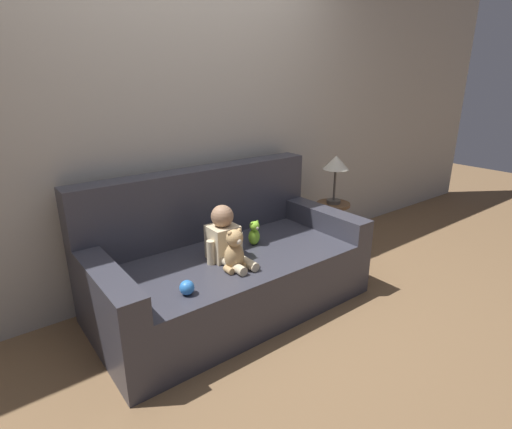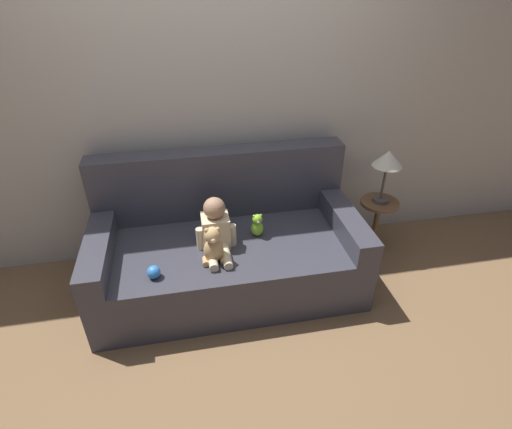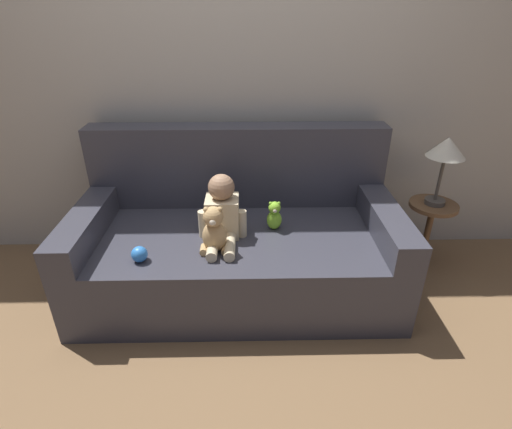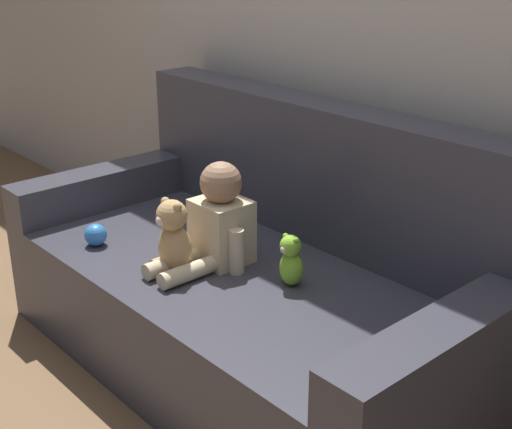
% 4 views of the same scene
% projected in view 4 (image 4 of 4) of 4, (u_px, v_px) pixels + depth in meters
% --- Properties ---
extents(ground_plane, '(12.00, 12.00, 0.00)m').
position_uv_depth(ground_plane, '(246.00, 363.00, 2.63)').
color(ground_plane, brown).
extents(couch, '(1.84, 0.93, 0.92)m').
position_uv_depth(couch, '(260.00, 284.00, 2.56)').
color(couch, '#383842').
rests_on(couch, ground_plane).
extents(person_baby, '(0.27, 0.37, 0.36)m').
position_uv_depth(person_baby, '(216.00, 224.00, 2.45)').
color(person_baby, beige).
rests_on(person_baby, couch).
extents(teddy_bear_brown, '(0.15, 0.12, 0.26)m').
position_uv_depth(teddy_bear_brown, '(174.00, 239.00, 2.38)').
color(teddy_bear_brown, tan).
rests_on(teddy_bear_brown, couch).
extents(plush_toy_side, '(0.09, 0.08, 0.18)m').
position_uv_depth(plush_toy_side, '(291.00, 260.00, 2.31)').
color(plush_toy_side, '#8CD133').
rests_on(plush_toy_side, couch).
extents(toy_ball, '(0.08, 0.08, 0.08)m').
position_uv_depth(toy_ball, '(96.00, 235.00, 2.62)').
color(toy_ball, '#337FDB').
rests_on(toy_ball, couch).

